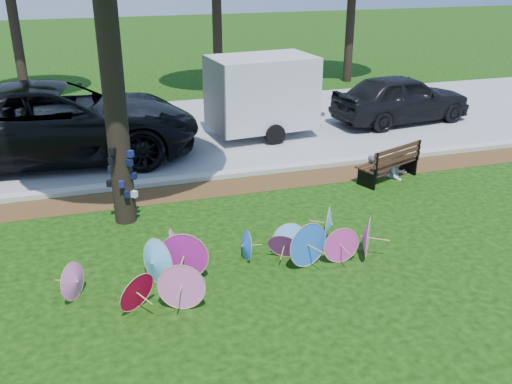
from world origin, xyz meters
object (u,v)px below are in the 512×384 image
(dark_pickup, at_px, (401,98))
(cargo_trailer, at_px, (262,92))
(parasol_pile, at_px, (240,253))
(park_bench, at_px, (387,162))
(person_right, at_px, (400,152))
(person_left, at_px, (374,157))
(black_van, at_px, (58,122))

(dark_pickup, bearing_deg, cargo_trailer, 85.06)
(parasol_pile, bearing_deg, dark_pickup, 45.45)
(parasol_pile, bearing_deg, park_bench, 34.92)
(person_right, bearing_deg, dark_pickup, 40.41)
(park_bench, bearing_deg, person_right, -13.13)
(parasol_pile, relative_size, park_bench, 3.20)
(park_bench, relative_size, person_left, 1.43)
(cargo_trailer, relative_size, person_left, 2.46)
(park_bench, distance_m, person_right, 0.40)
(dark_pickup, relative_size, person_right, 3.58)
(dark_pickup, height_order, person_right, dark_pickup)
(black_van, height_order, cargo_trailer, cargo_trailer)
(cargo_trailer, height_order, person_right, cargo_trailer)
(person_left, bearing_deg, black_van, 130.42)
(dark_pickup, bearing_deg, parasol_pile, 128.98)
(dark_pickup, xyz_separation_m, cargo_trailer, (-4.79, -0.13, 0.55))
(cargo_trailer, bearing_deg, parasol_pile, -116.14)
(cargo_trailer, bearing_deg, black_van, 178.54)
(parasol_pile, distance_m, person_left, 5.39)
(park_bench, xyz_separation_m, person_left, (-0.35, 0.05, 0.15))
(black_van, xyz_separation_m, person_left, (7.29, -3.86, -0.42))
(person_left, distance_m, person_right, 0.70)
(parasol_pile, xyz_separation_m, person_left, (4.28, 3.28, 0.24))
(parasol_pile, height_order, dark_pickup, dark_pickup)
(black_van, distance_m, park_bench, 8.60)
(parasol_pile, distance_m, park_bench, 5.64)
(dark_pickup, bearing_deg, black_van, 86.64)
(park_bench, relative_size, person_right, 1.34)
(black_van, distance_m, cargo_trailer, 5.84)
(parasol_pile, xyz_separation_m, black_van, (-3.01, 7.14, 0.66))
(black_van, height_order, dark_pickup, black_van)
(dark_pickup, distance_m, person_left, 5.54)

